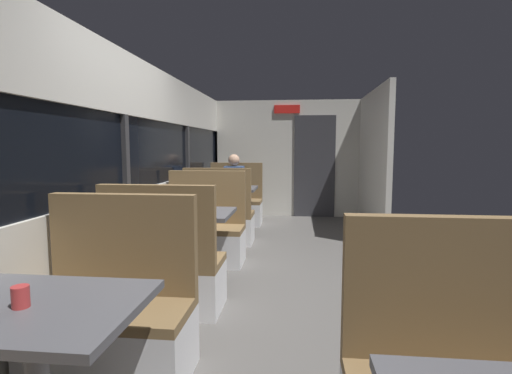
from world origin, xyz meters
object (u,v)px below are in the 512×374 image
dining_table_near_window (34,327)px  coffee_cup_primary (234,185)px  bench_mid_window_facing_end (165,273)px  coffee_cup_secondary (21,297)px  bench_near_window_facing_entry (114,322)px  bench_far_window_facing_entry (235,206)px  bench_mid_window_facing_entry (205,235)px  bench_far_window_facing_end (220,221)px  dining_table_mid_window (188,221)px  seated_passenger (234,195)px  dining_table_far_window (228,193)px

dining_table_near_window → coffee_cup_primary: bearing=88.9°
bench_mid_window_facing_end → coffee_cup_secondary: bench_mid_window_facing_end is taller
bench_near_window_facing_entry → bench_far_window_facing_entry: (0.00, 4.65, 0.00)m
bench_mid_window_facing_entry → bench_far_window_facing_end: 0.92m
bench_far_window_facing_end → coffee_cup_primary: size_ratio=12.22×
dining_table_near_window → bench_far_window_facing_end: bearing=90.0°
dining_table_mid_window → bench_mid_window_facing_end: size_ratio=0.82×
bench_near_window_facing_entry → dining_table_mid_window: size_ratio=1.22×
seated_passenger → coffee_cup_primary: seated_passenger is taller
dining_table_near_window → bench_mid_window_facing_end: (0.00, 1.62, -0.31)m
bench_mid_window_facing_entry → coffee_cup_primary: bearing=86.8°
dining_table_near_window → bench_mid_window_facing_entry: size_ratio=0.82×
dining_table_near_window → dining_table_far_window: same height
bench_far_window_facing_end → coffee_cup_secondary: size_ratio=12.22×
dining_table_far_window → coffee_cup_secondary: coffee_cup_secondary is taller
dining_table_near_window → bench_far_window_facing_end: size_ratio=0.82×
bench_mid_window_facing_end → coffee_cup_primary: bearing=88.3°
bench_far_window_facing_end → bench_far_window_facing_entry: size_ratio=1.00×
dining_table_near_window → bench_far_window_facing_end: 3.96m
dining_table_near_window → coffee_cup_primary: 4.66m
dining_table_far_window → bench_far_window_facing_entry: (0.00, 0.70, -0.31)m
bench_mid_window_facing_end → coffee_cup_primary: (0.09, 3.04, 0.46)m
dining_table_far_window → dining_table_mid_window: bearing=-90.0°
bench_near_window_facing_entry → seated_passenger: seated_passenger is taller
dining_table_far_window → coffee_cup_primary: bearing=8.4°
dining_table_near_window → bench_near_window_facing_entry: bench_near_window_facing_entry is taller
dining_table_far_window → seated_passenger: bearing=90.0°
coffee_cup_primary → dining_table_near_window: bearing=-91.1°
bench_near_window_facing_entry → dining_table_far_window: bench_near_window_facing_entry is taller
dining_table_near_window → bench_far_window_facing_entry: bench_far_window_facing_entry is taller
dining_table_far_window → coffee_cup_primary: size_ratio=10.00×
bench_far_window_facing_entry → coffee_cup_secondary: bench_far_window_facing_entry is taller
bench_far_window_facing_end → bench_far_window_facing_entry: (0.00, 1.40, 0.00)m
bench_near_window_facing_entry → seated_passenger: size_ratio=0.87×
seated_passenger → coffee_cup_secondary: seated_passenger is taller
bench_near_window_facing_entry → bench_mid_window_facing_entry: (0.00, 2.32, 0.00)m
bench_far_window_facing_entry → coffee_cup_secondary: (-0.02, -5.38, 0.46)m
dining_table_far_window → bench_near_window_facing_entry: bearing=-90.0°
bench_far_window_facing_entry → bench_mid_window_facing_entry: bearing=-90.0°
dining_table_far_window → bench_far_window_facing_end: bearing=-90.0°
dining_table_far_window → coffee_cup_secondary: 4.68m
dining_table_mid_window → coffee_cup_primary: (0.09, 2.34, 0.15)m
coffee_cup_secondary → dining_table_mid_window: bearing=89.4°
dining_table_far_window → coffee_cup_secondary: bearing=-90.3°
coffee_cup_secondary → coffee_cup_primary: bearing=88.6°
bench_mid_window_facing_end → bench_far_window_facing_end: same height
bench_far_window_facing_entry → coffee_cup_secondary: bearing=-90.3°
bench_near_window_facing_entry → coffee_cup_primary: bearing=88.7°
dining_table_mid_window → bench_far_window_facing_entry: bearing=90.0°
bench_far_window_facing_end → seated_passenger: (0.00, 1.33, 0.21)m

